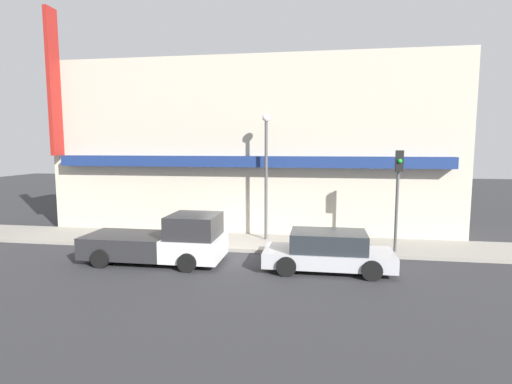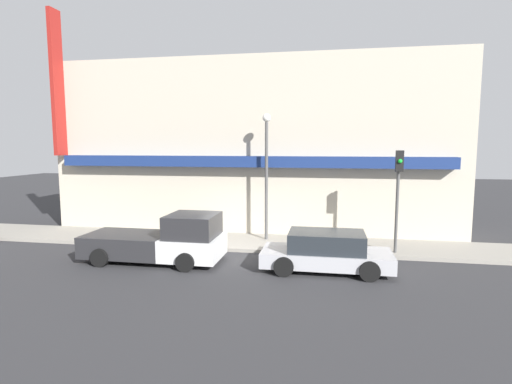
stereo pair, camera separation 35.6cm
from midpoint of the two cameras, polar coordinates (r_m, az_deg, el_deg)
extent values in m
plane|color=#2D2D30|center=(16.41, -2.61, -8.57)|extent=(80.00, 80.00, 0.00)
cube|color=gray|center=(17.77, -1.56, -7.14)|extent=(36.00, 2.91, 0.14)
cube|color=#BCB29E|center=(20.15, 0.12, 6.44)|extent=(19.80, 3.00, 8.46)
cube|color=navy|center=(18.40, -0.86, 4.37)|extent=(18.22, 0.60, 0.50)
cube|color=maroon|center=(22.32, -26.12, 13.75)|extent=(0.20, 0.80, 6.99)
cube|color=silver|center=(14.90, -8.27, -7.78)|extent=(2.06, 2.00, 0.79)
cube|color=#262628|center=(14.72, -8.32, -4.75)|extent=(1.75, 1.84, 0.82)
cube|color=#262628|center=(15.89, -17.20, -7.10)|extent=(3.10, 2.00, 0.79)
cylinder|color=black|center=(15.88, -6.92, -7.90)|extent=(0.66, 0.22, 0.66)
cylinder|color=black|center=(14.05, -9.35, -9.88)|extent=(0.66, 0.22, 0.66)
cylinder|color=black|center=(17.08, -17.32, -7.12)|extent=(0.66, 0.22, 0.66)
cylinder|color=black|center=(15.39, -20.79, -8.76)|extent=(0.66, 0.22, 0.66)
cube|color=#ADADB2|center=(14.21, 10.71, -9.21)|extent=(4.43, 1.80, 0.51)
cube|color=#23282D|center=(14.06, 10.76, -6.94)|extent=(2.57, 1.62, 0.65)
cylinder|color=black|center=(15.19, 15.92, -8.79)|extent=(0.66, 0.22, 0.66)
cylinder|color=black|center=(13.47, 16.68, -10.80)|extent=(0.66, 0.22, 0.66)
cylinder|color=black|center=(15.15, 5.42, -8.59)|extent=(0.66, 0.22, 0.66)
cylinder|color=black|center=(13.44, 4.76, -10.59)|extent=(0.66, 0.22, 0.66)
cylinder|color=yellow|center=(17.22, -7.63, -6.58)|extent=(0.18, 0.18, 0.48)
sphere|color=yellow|center=(17.15, -7.65, -5.58)|extent=(0.17, 0.17, 0.17)
cylinder|color=#4C4C4C|center=(17.56, 2.08, 1.51)|extent=(0.14, 0.14, 5.18)
sphere|color=silver|center=(17.53, 2.12, 10.56)|extent=(0.36, 0.36, 0.36)
cylinder|color=#4C4C4C|center=(16.40, 20.10, -1.37)|extent=(0.12, 0.12, 3.98)
cube|color=black|center=(16.11, 20.42, 4.17)|extent=(0.28, 0.20, 0.80)
sphere|color=green|center=(15.99, 20.50, 4.15)|extent=(0.16, 0.16, 0.16)
camera|label=1|loc=(0.18, -89.40, 0.07)|focal=28.00mm
camera|label=2|loc=(0.18, 90.60, -0.07)|focal=28.00mm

